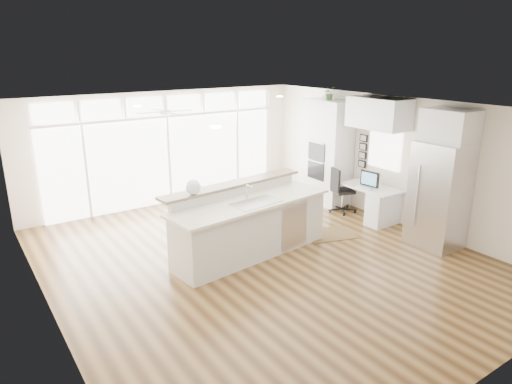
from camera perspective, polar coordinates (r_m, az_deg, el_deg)
floor at (r=8.32m, az=0.75°, el=-8.41°), size 7.00×8.00×0.02m
ceiling at (r=7.55m, az=0.83°, el=10.47°), size 7.00×8.00×0.02m
wall_back at (r=11.23m, az=-11.10°, el=5.43°), size 7.00×0.04×2.70m
wall_front at (r=5.31m, az=26.88°, el=-9.73°), size 7.00×0.04×2.70m
wall_left at (r=6.57m, az=-25.11°, el=-4.41°), size 0.04×8.00×2.70m
wall_right at (r=10.18m, az=17.14°, el=3.77°), size 0.04×8.00×2.70m
glass_wall at (r=11.24m, az=-10.89°, el=3.89°), size 5.80×0.06×2.08m
transom_row at (r=11.02m, az=-11.28°, el=10.63°), size 5.90×0.06×0.40m
desk_window at (r=10.30m, az=15.80°, el=5.17°), size 0.04×0.85×0.85m
ceiling_fan at (r=9.77m, az=-11.33°, el=10.40°), size 1.16×1.16×0.32m
recessed_lights at (r=7.71m, az=-0.04°, el=10.47°), size 3.40×3.00×0.02m
oven_cabinet at (r=11.15m, az=8.83°, el=4.94°), size 0.64×1.20×2.50m
desk_nook at (r=10.35m, az=14.10°, el=-1.35°), size 0.72×1.30×0.76m
upper_cabinets at (r=9.95m, az=15.08°, el=9.51°), size 0.64×1.30×0.64m
refrigerator at (r=9.21m, az=21.91°, el=-0.37°), size 0.76×0.90×2.00m
fridge_cabinet at (r=8.98m, az=23.06°, el=7.62°), size 0.64×0.90×0.60m
framed_photos at (r=10.72m, az=13.21°, el=5.01°), size 0.06×0.22×0.80m
kitchen_island at (r=8.25m, az=-0.59°, el=-3.79°), size 3.28×1.55×1.26m
rug at (r=9.46m, az=9.12°, el=-5.24°), size 1.14×0.96×0.01m
office_chair at (r=10.66m, az=10.81°, el=0.19°), size 0.66×0.63×1.04m
fishbowl at (r=7.77m, az=-7.87°, el=0.63°), size 0.30×0.30×0.26m
monitor at (r=10.13m, az=14.03°, el=1.62°), size 0.13×0.46×0.38m
keyboard at (r=10.06m, az=13.30°, el=0.48°), size 0.17×0.37×0.02m
potted_plant at (r=10.95m, az=9.16°, el=11.93°), size 0.28×0.31×0.23m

